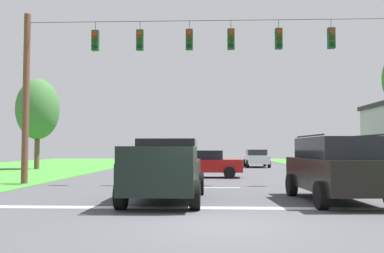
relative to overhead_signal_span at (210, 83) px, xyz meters
name	(u,v)px	position (x,y,z in m)	size (l,w,h in m)	color
ground_plane	(212,223)	(-0.01, -9.77, -4.64)	(120.00, 120.00, 0.00)	#47474C
stop_bar_stripe	(212,208)	(-0.01, -7.38, -4.63)	(14.68, 0.45, 0.01)	white
lane_dash_0	(210,188)	(-0.01, -1.38, -4.63)	(0.15, 2.50, 0.01)	white
lane_dash_1	(210,176)	(-0.01, 5.76, -4.63)	(0.15, 2.50, 0.01)	white
lane_dash_2	(209,170)	(-0.01, 13.16, -4.63)	(0.15, 2.50, 0.01)	white
overhead_signal_span	(210,83)	(0.00, 0.00, 0.00)	(17.38, 0.31, 7.92)	brown
pickup_truck	(166,170)	(-1.43, -5.84, -3.67)	(2.35, 5.43, 1.95)	black
suv_black	(336,167)	(3.84, -5.93, -3.57)	(2.40, 4.89, 2.05)	black
distant_car_crossing_white	(256,158)	(4.11, 17.86, -3.85)	(2.03, 4.31, 1.52)	silver
distant_car_oncoming	(204,163)	(-0.31, 4.77, -3.85)	(4.40, 2.21, 1.52)	maroon
tree_roadside_far_right	(38,109)	(-13.41, 13.22, 0.04)	(3.31, 3.31, 7.06)	brown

